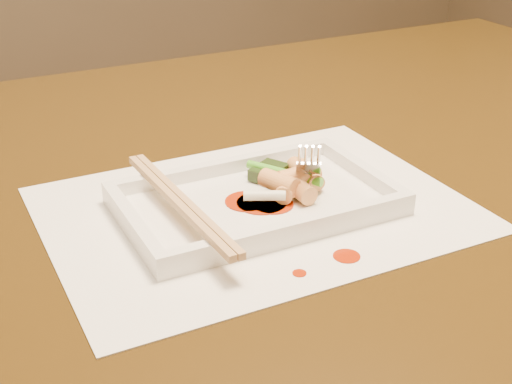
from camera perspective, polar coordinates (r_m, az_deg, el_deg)
name	(u,v)px	position (r m, az deg, el deg)	size (l,w,h in m)	color
table	(279,241)	(0.84, 1.82, -3.97)	(1.40, 0.90, 0.75)	black
placemat	(256,209)	(0.70, 0.00, -1.38)	(0.40, 0.30, 0.00)	white
sauce_splatter_a	(347,256)	(0.62, 7.26, -5.11)	(0.02, 0.02, 0.00)	#A42304
sauce_splatter_b	(299,273)	(0.60, 3.49, -6.50)	(0.01, 0.01, 0.00)	#A42304
plate_base	(256,205)	(0.69, 0.00, -1.03)	(0.26, 0.16, 0.01)	white
plate_rim_far	(224,167)	(0.75, -2.55, 2.05)	(0.26, 0.01, 0.01)	white
plate_rim_near	(294,228)	(0.63, 3.02, -2.91)	(0.26, 0.01, 0.01)	white
plate_rim_left	(133,223)	(0.65, -9.83, -2.43)	(0.01, 0.14, 0.01)	white
plate_rim_right	(363,171)	(0.75, 8.52, 1.70)	(0.01, 0.14, 0.01)	white
veg_piece	(269,172)	(0.74, 1.03, 1.61)	(0.04, 0.03, 0.01)	black
scallion_white	(264,196)	(0.68, 0.68, -0.29)	(0.01, 0.01, 0.04)	#EAEACC
scallion_green	(284,173)	(0.72, 2.27, 1.52)	(0.01, 0.01, 0.09)	#3CA31A
chopstick_a	(176,203)	(0.66, -6.41, -0.85)	(0.01, 0.23, 0.01)	tan
chopstick_b	(184,201)	(0.66, -5.76, -0.71)	(0.01, 0.23, 0.01)	tan
fork	(311,113)	(0.71, 4.43, 6.36)	(0.09, 0.10, 0.14)	silver
sauce_blob_0	(273,204)	(0.69, 1.35, -1.01)	(0.04, 0.04, 0.00)	#A42304
sauce_blob_1	(262,203)	(0.69, 0.46, -0.88)	(0.05, 0.05, 0.00)	#A42304
sauce_blob_2	(248,201)	(0.69, -0.68, -0.75)	(0.04, 0.04, 0.00)	#A42304
rice_cake_0	(309,174)	(0.72, 4.27, 1.41)	(0.02, 0.02, 0.05)	#F4BE72
rice_cake_1	(290,185)	(0.70, 2.70, 0.52)	(0.02, 0.02, 0.05)	#F4BE72
rice_cake_2	(279,183)	(0.69, 1.86, 0.75)	(0.02, 0.02, 0.04)	#F4BE72
rice_cake_3	(297,188)	(0.70, 3.33, 0.33)	(0.02, 0.02, 0.04)	#F4BE72
rice_cake_4	(302,171)	(0.73, 3.72, 1.72)	(0.02, 0.02, 0.04)	#F4BE72
rice_cake_5	(299,176)	(0.71, 3.44, 1.30)	(0.02, 0.02, 0.04)	#F4BE72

